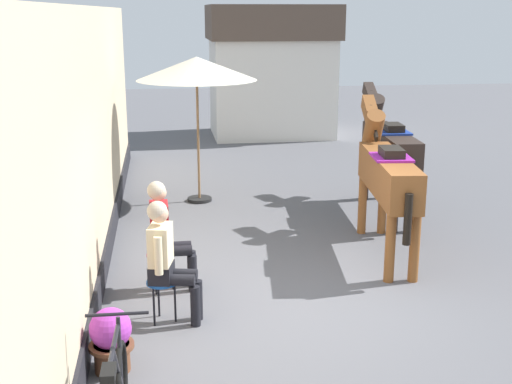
% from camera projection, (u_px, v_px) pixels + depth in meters
% --- Properties ---
extents(ground_plane, '(40.00, 40.00, 0.00)m').
position_uv_depth(ground_plane, '(265.00, 225.00, 10.82)').
color(ground_plane, '#56565B').
extents(pub_facade_wall, '(0.34, 14.00, 3.40)m').
position_uv_depth(pub_facade_wall, '(88.00, 156.00, 8.64)').
color(pub_facade_wall, '#CCB793').
rests_on(pub_facade_wall, ground_plane).
extents(distant_cottage, '(3.40, 2.60, 3.50)m').
position_uv_depth(distant_cottage, '(271.00, 69.00, 18.29)').
color(distant_cottage, silver).
rests_on(distant_cottage, ground_plane).
extents(seated_visitor_near, '(0.61, 0.48, 1.39)m').
position_uv_depth(seated_visitor_near, '(167.00, 256.00, 7.27)').
color(seated_visitor_near, '#194C99').
rests_on(seated_visitor_near, ground_plane).
extents(seated_visitor_far, '(0.61, 0.49, 1.39)m').
position_uv_depth(seated_visitor_far, '(165.00, 230.00, 8.11)').
color(seated_visitor_far, red).
rests_on(seated_visitor_far, ground_plane).
extents(saddled_horse_near, '(0.68, 2.99, 2.06)m').
position_uv_depth(saddled_horse_near, '(387.00, 173.00, 9.33)').
color(saddled_horse_near, brown).
rests_on(saddled_horse_near, ground_plane).
extents(saddled_horse_far, '(0.58, 3.00, 2.06)m').
position_uv_depth(saddled_horse_far, '(388.00, 146.00, 11.23)').
color(saddled_horse_far, '#2D231E').
rests_on(saddled_horse_far, ground_plane).
extents(flower_planter_near, '(0.43, 0.43, 0.64)m').
position_uv_depth(flower_planter_near, '(111.00, 339.00, 6.36)').
color(flower_planter_near, brown).
rests_on(flower_planter_near, ground_plane).
extents(cafe_parasol, '(2.10, 2.10, 2.58)m').
position_uv_depth(cafe_parasol, '(197.00, 69.00, 11.58)').
color(cafe_parasol, black).
rests_on(cafe_parasol, ground_plane).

